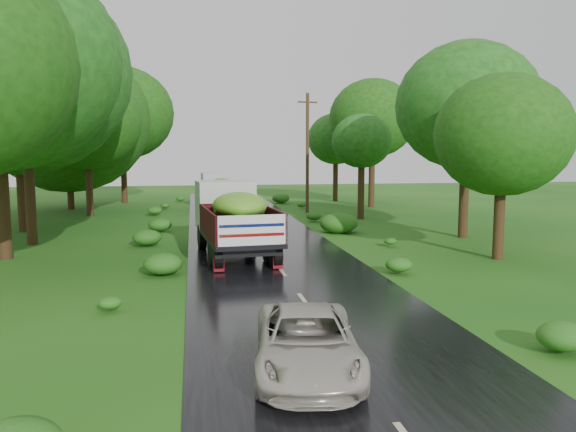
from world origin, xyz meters
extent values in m
plane|color=#124C10|center=(0.00, 0.00, 0.00)|extent=(120.00, 120.00, 0.00)
cube|color=black|center=(0.00, 5.00, 0.01)|extent=(6.50, 80.00, 0.02)
cube|color=#BFB78C|center=(0.00, 0.00, 0.02)|extent=(0.12, 1.60, 0.00)
cube|color=#BFB78C|center=(0.00, 4.00, 0.02)|extent=(0.12, 1.60, 0.00)
cube|color=#BFB78C|center=(0.00, 8.00, 0.02)|extent=(0.12, 1.60, 0.00)
cube|color=#BFB78C|center=(0.00, 12.00, 0.02)|extent=(0.12, 1.60, 0.00)
cube|color=#BFB78C|center=(0.00, 16.00, 0.02)|extent=(0.12, 1.60, 0.00)
cube|color=#BFB78C|center=(0.00, 20.00, 0.02)|extent=(0.12, 1.60, 0.00)
cube|color=#BFB78C|center=(0.00, 24.00, 0.02)|extent=(0.12, 1.60, 0.00)
cube|color=#BFB78C|center=(0.00, 28.00, 0.02)|extent=(0.12, 1.60, 0.00)
cube|color=#BFB78C|center=(0.00, 32.00, 0.02)|extent=(0.12, 1.60, 0.00)
cube|color=#BFB78C|center=(0.00, 36.00, 0.02)|extent=(0.12, 1.60, 0.00)
cube|color=#BFB78C|center=(0.00, 40.00, 0.02)|extent=(0.12, 1.60, 0.00)
cube|color=black|center=(-1.41, 10.99, 0.70)|extent=(2.43, 6.23, 0.30)
cylinder|color=black|center=(-2.66, 13.09, 0.54)|extent=(0.40, 1.10, 1.08)
cylinder|color=black|center=(-0.57, 13.29, 0.54)|extent=(0.40, 1.10, 1.08)
cylinder|color=black|center=(-2.32, 9.51, 0.54)|extent=(0.40, 1.10, 1.08)
cylinder|color=black|center=(-0.23, 9.71, 0.54)|extent=(0.40, 1.10, 1.08)
cylinder|color=black|center=(-2.21, 8.41, 0.54)|extent=(0.40, 1.10, 1.08)
cylinder|color=black|center=(-0.13, 8.61, 0.54)|extent=(0.40, 1.10, 1.08)
cube|color=maroon|center=(-2.17, 8.05, 0.30)|extent=(0.37, 0.08, 0.49)
cube|color=maroon|center=(-0.09, 8.25, 0.30)|extent=(0.37, 0.08, 0.49)
cube|color=silver|center=(-1.64, 13.40, 1.88)|extent=(2.57, 2.27, 2.05)
cube|color=black|center=(-1.30, 9.86, 0.94)|extent=(2.91, 4.86, 0.17)
cube|color=#450C0F|center=(-2.49, 9.74, 1.54)|extent=(0.53, 4.63, 1.03)
cube|color=#450C0F|center=(-0.10, 9.97, 1.54)|extent=(0.53, 4.63, 1.03)
cube|color=#450C0F|center=(-1.51, 12.13, 1.54)|extent=(2.48, 0.32, 1.03)
cube|color=silver|center=(-1.08, 7.59, 1.54)|extent=(2.48, 0.32, 1.03)
ellipsoid|color=#548E19|center=(-1.30, 9.86, 2.18)|extent=(2.45, 4.08, 1.08)
cube|color=black|center=(-1.07, 28.72, 0.63)|extent=(2.13, 5.61, 0.27)
cylinder|color=black|center=(-2.17, 30.63, 0.49)|extent=(0.35, 0.99, 0.97)
cylinder|color=black|center=(-0.29, 30.78, 0.49)|extent=(0.35, 0.99, 0.97)
cylinder|color=black|center=(-1.90, 27.39, 0.49)|extent=(0.35, 0.99, 0.97)
cylinder|color=black|center=(-0.02, 27.55, 0.49)|extent=(0.35, 0.99, 0.97)
cylinder|color=black|center=(-1.82, 26.40, 0.49)|extent=(0.35, 0.99, 0.97)
cylinder|color=black|center=(0.06, 26.56, 0.49)|extent=(0.35, 0.99, 0.97)
cube|color=maroon|center=(-1.79, 26.07, 0.27)|extent=(0.33, 0.07, 0.44)
cube|color=maroon|center=(0.09, 26.23, 0.27)|extent=(0.33, 0.07, 0.44)
cube|color=silver|center=(-1.25, 30.90, 1.70)|extent=(2.30, 2.02, 1.85)
cube|color=black|center=(-0.98, 27.70, 0.85)|extent=(2.58, 4.36, 0.16)
cube|color=navy|center=(-2.06, 27.61, 1.39)|extent=(0.43, 4.18, 0.93)
cube|color=navy|center=(0.10, 27.79, 1.39)|extent=(0.43, 4.18, 0.93)
cube|color=navy|center=(-1.15, 29.74, 1.39)|extent=(2.24, 0.26, 0.93)
cube|color=silver|center=(-0.81, 25.65, 1.39)|extent=(2.24, 0.26, 0.93)
ellipsoid|color=#548E19|center=(-0.98, 27.70, 1.97)|extent=(2.17, 3.66, 0.97)
imported|color=beige|center=(-0.94, -0.97, 0.59)|extent=(2.45, 4.35, 1.15)
cylinder|color=#382616|center=(4.73, 26.57, 4.05)|extent=(0.26, 0.26, 8.09)
cube|color=#382616|center=(4.73, 26.57, 7.48)|extent=(1.41, 0.37, 0.10)
cylinder|color=black|center=(-10.25, 12.11, 4.32)|extent=(0.49, 0.49, 8.63)
cylinder|color=black|center=(-10.21, 15.64, 3.58)|extent=(0.45, 0.45, 7.16)
ellipsoid|color=#16460D|center=(-10.21, 15.64, 6.30)|extent=(3.36, 3.36, 3.02)
cylinder|color=black|center=(-11.77, 20.01, 4.64)|extent=(0.50, 0.50, 9.29)
ellipsoid|color=#16460D|center=(-11.77, 20.01, 8.17)|extent=(4.81, 4.81, 4.33)
cylinder|color=black|center=(-9.65, 27.11, 3.48)|extent=(0.45, 0.45, 6.97)
ellipsoid|color=#16460D|center=(-9.65, 27.11, 6.13)|extent=(3.73, 3.73, 3.36)
cylinder|color=black|center=(-11.75, 31.63, 3.67)|extent=(0.46, 0.46, 7.35)
ellipsoid|color=#16460D|center=(-11.75, 31.63, 6.46)|extent=(4.82, 4.82, 4.34)
cylinder|color=black|center=(-8.54, 36.55, 4.13)|extent=(0.48, 0.48, 8.27)
ellipsoid|color=#16460D|center=(-8.54, 36.55, 7.27)|extent=(4.08, 4.08, 3.67)
cylinder|color=black|center=(8.65, 8.84, 2.73)|extent=(0.41, 0.41, 5.45)
ellipsoid|color=#154A12|center=(8.65, 8.84, 4.80)|extent=(3.22, 3.22, 2.90)
cylinder|color=black|center=(9.96, 14.31, 3.61)|extent=(0.45, 0.45, 7.21)
ellipsoid|color=#154A12|center=(9.96, 14.31, 6.35)|extent=(3.68, 3.68, 3.31)
cylinder|color=black|center=(7.29, 22.47, 2.75)|extent=(0.41, 0.41, 5.49)
ellipsoid|color=#154A12|center=(7.29, 22.47, 4.83)|extent=(2.72, 2.72, 2.45)
cylinder|color=black|center=(10.28, 29.54, 3.78)|extent=(0.46, 0.46, 7.55)
ellipsoid|color=#154A12|center=(10.28, 29.54, 6.65)|extent=(3.60, 3.60, 3.24)
cylinder|color=black|center=(8.93, 35.14, 2.98)|extent=(0.42, 0.42, 5.96)
ellipsoid|color=#154A12|center=(8.93, 35.14, 5.25)|extent=(3.09, 3.09, 2.78)
camera|label=1|loc=(-3.02, -11.00, 4.15)|focal=35.00mm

